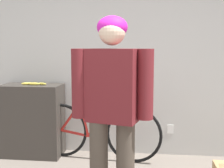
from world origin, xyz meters
TOP-DOWN VIEW (x-y plane):
  - wall_back at (0.00, 2.35)m, footprint 8.00×0.07m
  - side_shelf at (-1.27, 2.09)m, footprint 0.78×0.43m
  - person at (-0.05, 0.78)m, footprint 0.69×0.30m
  - bicycle at (-0.40, 2.03)m, footprint 1.66×0.46m
  - banana at (-1.22, 2.06)m, footprint 0.35×0.09m

SIDE VIEW (x-z plane):
  - bicycle at x=-0.40m, z-range -0.01..0.77m
  - side_shelf at x=-1.27m, z-range 0.00..0.95m
  - banana at x=-1.22m, z-range 0.95..0.98m
  - person at x=-0.05m, z-range 0.14..1.84m
  - wall_back at x=0.00m, z-range 0.00..2.60m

